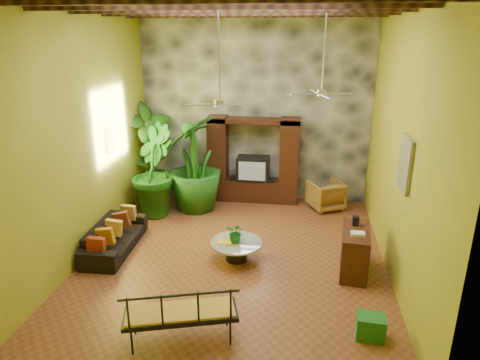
% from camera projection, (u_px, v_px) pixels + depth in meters
% --- Properties ---
extents(ground, '(7.00, 7.00, 0.00)m').
position_uv_depth(ground, '(235.00, 256.00, 8.80)').
color(ground, brown).
rests_on(ground, ground).
extents(back_wall, '(6.00, 0.02, 5.00)m').
position_uv_depth(back_wall, '(255.00, 107.00, 11.25)').
color(back_wall, olive).
rests_on(back_wall, ground).
extents(left_wall, '(0.02, 7.00, 5.00)m').
position_uv_depth(left_wall, '(84.00, 132.00, 8.39)').
color(left_wall, olive).
rests_on(left_wall, ground).
extents(right_wall, '(0.02, 7.00, 5.00)m').
position_uv_depth(right_wall, '(402.00, 143.00, 7.57)').
color(right_wall, olive).
rests_on(right_wall, ground).
extents(stone_accent_wall, '(5.98, 0.10, 4.98)m').
position_uv_depth(stone_accent_wall, '(255.00, 107.00, 11.19)').
color(stone_accent_wall, '#313538').
rests_on(stone_accent_wall, ground).
extents(ceiling_beams, '(5.95, 5.36, 0.22)m').
position_uv_depth(ceiling_beams, '(234.00, 6.00, 7.23)').
color(ceiling_beams, '#3D2613').
rests_on(ceiling_beams, ceiling).
extents(entertainment_center, '(2.40, 0.55, 2.30)m').
position_uv_depth(entertainment_center, '(253.00, 166.00, 11.42)').
color(entertainment_center, black).
rests_on(entertainment_center, ground).
extents(ceiling_fan_front, '(1.28, 1.28, 1.86)m').
position_uv_depth(ceiling_fan_front, '(219.00, 91.00, 7.34)').
color(ceiling_fan_front, '#B0B0B5').
rests_on(ceiling_fan_front, ceiling).
extents(ceiling_fan_back, '(1.28, 1.28, 1.86)m').
position_uv_depth(ceiling_fan_back, '(322.00, 83.00, 8.59)').
color(ceiling_fan_back, '#B0B0B5').
rests_on(ceiling_fan_back, ceiling).
extents(wall_art_mask, '(0.06, 0.32, 0.55)m').
position_uv_depth(wall_art_mask, '(110.00, 140.00, 9.45)').
color(wall_art_mask, gold).
rests_on(wall_art_mask, left_wall).
extents(wall_art_painting, '(0.06, 0.70, 0.90)m').
position_uv_depth(wall_art_painting, '(405.00, 164.00, 7.08)').
color(wall_art_painting, teal).
rests_on(wall_art_painting, right_wall).
extents(sofa, '(0.86, 2.03, 0.58)m').
position_uv_depth(sofa, '(115.00, 237.00, 8.99)').
color(sofa, black).
rests_on(sofa, ground).
extents(wicker_armchair, '(1.07, 1.08, 0.74)m').
position_uv_depth(wicker_armchair, '(326.00, 195.00, 11.06)').
color(wicker_armchair, olive).
rests_on(wicker_armchair, ground).
extents(tall_plant_a, '(1.63, 1.69, 2.67)m').
position_uv_depth(tall_plant_a, '(152.00, 153.00, 11.28)').
color(tall_plant_a, '#225717').
rests_on(tall_plant_a, ground).
extents(tall_plant_b, '(1.40, 1.53, 2.26)m').
position_uv_depth(tall_plant_b, '(152.00, 171.00, 10.52)').
color(tall_plant_b, '#175718').
rests_on(tall_plant_b, ground).
extents(tall_plant_c, '(1.58, 1.58, 2.46)m').
position_uv_depth(tall_plant_c, '(195.00, 163.00, 10.78)').
color(tall_plant_c, '#1D5A17').
rests_on(tall_plant_c, ground).
extents(coffee_table, '(1.03, 1.03, 0.40)m').
position_uv_depth(coffee_table, '(236.00, 248.00, 8.59)').
color(coffee_table, black).
rests_on(coffee_table, ground).
extents(centerpiece_plant, '(0.46, 0.43, 0.41)m').
position_uv_depth(centerpiece_plant, '(236.00, 233.00, 8.47)').
color(centerpiece_plant, '#1A651E').
rests_on(centerpiece_plant, coffee_table).
extents(yellow_tray, '(0.29, 0.22, 0.03)m').
position_uv_depth(yellow_tray, '(225.00, 242.00, 8.49)').
color(yellow_tray, gold).
rests_on(yellow_tray, coffee_table).
extents(iron_bench, '(1.75, 1.06, 0.57)m').
position_uv_depth(iron_bench, '(179.00, 312.00, 6.18)').
color(iron_bench, black).
rests_on(iron_bench, ground).
extents(side_console, '(0.59, 1.13, 0.87)m').
position_uv_depth(side_console, '(355.00, 251.00, 8.10)').
color(side_console, '#3C1E13').
rests_on(side_console, ground).
extents(green_bin, '(0.44, 0.34, 0.37)m').
position_uv_depth(green_bin, '(370.00, 327.00, 6.42)').
color(green_bin, '#1D6D2E').
rests_on(green_bin, ground).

